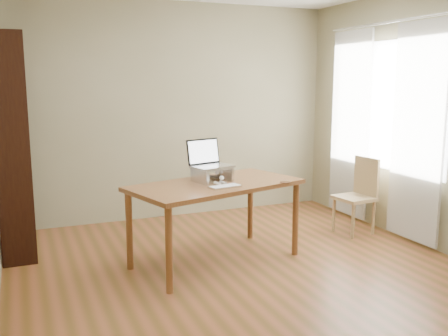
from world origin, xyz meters
TOP-DOWN VIEW (x-y plane):
  - room at (0.03, 0.01)m, footprint 4.04×4.54m
  - bookshelf at (-1.83, 1.55)m, footprint 0.30×0.90m
  - curtains at (1.92, 0.80)m, footprint 0.03×1.90m
  - desk at (-0.15, 0.53)m, footprint 1.71×1.17m
  - laptop_stand at (-0.15, 0.61)m, footprint 0.32×0.25m
  - laptop at (-0.15, 0.68)m, footprint 0.41×0.39m
  - keyboard at (-0.15, 0.31)m, footprint 0.30×0.18m
  - coaster at (0.45, 0.31)m, footprint 0.10×0.10m
  - cat at (-0.17, 0.65)m, footprint 0.23×0.47m
  - chair at (1.65, 0.77)m, footprint 0.41×0.41m

SIDE VIEW (x-z plane):
  - chair at x=1.65m, z-range 0.03..0.87m
  - desk at x=-0.15m, z-range 0.29..1.04m
  - coaster at x=0.45m, z-range 0.75..0.76m
  - keyboard at x=-0.15m, z-range 0.75..0.77m
  - cat at x=-0.17m, z-range 0.74..0.88m
  - laptop_stand at x=-0.15m, z-range 0.77..0.90m
  - laptop at x=-0.15m, z-range 0.82..1.07m
  - bookshelf at x=-1.83m, z-range 0.00..2.10m
  - curtains at x=1.92m, z-range 0.05..2.29m
  - room at x=0.03m, z-range -0.02..2.62m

